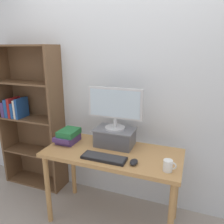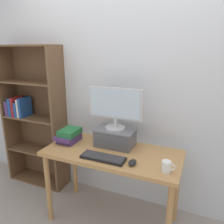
{
  "view_description": "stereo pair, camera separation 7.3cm",
  "coord_description": "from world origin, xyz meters",
  "px_view_note": "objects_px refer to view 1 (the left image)",
  "views": [
    {
      "loc": [
        0.65,
        -1.72,
        1.68
      ],
      "look_at": [
        -0.03,
        0.05,
        1.13
      ],
      "focal_mm": 35.0,
      "sensor_mm": 36.0,
      "label": 1
    },
    {
      "loc": [
        0.72,
        -1.69,
        1.68
      ],
      "look_at": [
        -0.03,
        0.05,
        1.13
      ],
      "focal_mm": 35.0,
      "sensor_mm": 36.0,
      "label": 2
    }
  ],
  "objects_px": {
    "riser_box": "(115,137)",
    "coffee_mug": "(168,166)",
    "keyboard": "(104,158)",
    "bookshelf_unit": "(31,117)",
    "computer_mouse": "(134,162)",
    "book_stack": "(68,136)",
    "computer_monitor": "(115,106)",
    "desk": "(112,161)"
  },
  "relations": [
    {
      "from": "book_stack",
      "to": "coffee_mug",
      "type": "distance_m",
      "value": 1.03
    },
    {
      "from": "riser_box",
      "to": "coffee_mug",
      "type": "distance_m",
      "value": 0.62
    },
    {
      "from": "coffee_mug",
      "to": "riser_box",
      "type": "bearing_deg",
      "value": 151.53
    },
    {
      "from": "riser_box",
      "to": "computer_mouse",
      "type": "xyz_separation_m",
      "value": [
        0.27,
        -0.29,
        -0.07
      ]
    },
    {
      "from": "bookshelf_unit",
      "to": "book_stack",
      "type": "xyz_separation_m",
      "value": [
        0.69,
        -0.26,
        -0.05
      ]
    },
    {
      "from": "riser_box",
      "to": "keyboard",
      "type": "distance_m",
      "value": 0.31
    },
    {
      "from": "keyboard",
      "to": "coffee_mug",
      "type": "relative_size",
      "value": 3.8
    },
    {
      "from": "computer_monitor",
      "to": "keyboard",
      "type": "bearing_deg",
      "value": -88.3
    },
    {
      "from": "bookshelf_unit",
      "to": "coffee_mug",
      "type": "relative_size",
      "value": 16.74
    },
    {
      "from": "desk",
      "to": "riser_box",
      "type": "xyz_separation_m",
      "value": [
        -0.03,
        0.13,
        0.19
      ]
    },
    {
      "from": "bookshelf_unit",
      "to": "riser_box",
      "type": "xyz_separation_m",
      "value": [
        1.16,
        -0.16,
        -0.02
      ]
    },
    {
      "from": "book_stack",
      "to": "bookshelf_unit",
      "type": "bearing_deg",
      "value": 159.2
    },
    {
      "from": "computer_monitor",
      "to": "keyboard",
      "type": "xyz_separation_m",
      "value": [
        0.01,
        -0.3,
        -0.39
      ]
    },
    {
      "from": "riser_box",
      "to": "desk",
      "type": "bearing_deg",
      "value": -79.27
    },
    {
      "from": "computer_monitor",
      "to": "computer_mouse",
      "type": "relative_size",
      "value": 5.1
    },
    {
      "from": "riser_box",
      "to": "book_stack",
      "type": "height_order",
      "value": "riser_box"
    },
    {
      "from": "desk",
      "to": "book_stack",
      "type": "height_order",
      "value": "book_stack"
    },
    {
      "from": "riser_box",
      "to": "computer_monitor",
      "type": "xyz_separation_m",
      "value": [
        0.0,
        -0.0,
        0.31
      ]
    },
    {
      "from": "riser_box",
      "to": "coffee_mug",
      "type": "bearing_deg",
      "value": -28.47
    },
    {
      "from": "desk",
      "to": "computer_monitor",
      "type": "height_order",
      "value": "computer_monitor"
    },
    {
      "from": "keyboard",
      "to": "computer_mouse",
      "type": "xyz_separation_m",
      "value": [
        0.26,
        0.01,
        0.01
      ]
    },
    {
      "from": "keyboard",
      "to": "coffee_mug",
      "type": "distance_m",
      "value": 0.54
    },
    {
      "from": "computer_monitor",
      "to": "computer_mouse",
      "type": "height_order",
      "value": "computer_monitor"
    },
    {
      "from": "bookshelf_unit",
      "to": "keyboard",
      "type": "distance_m",
      "value": 1.26
    },
    {
      "from": "riser_box",
      "to": "book_stack",
      "type": "bearing_deg",
      "value": -167.86
    },
    {
      "from": "bookshelf_unit",
      "to": "riser_box",
      "type": "distance_m",
      "value": 1.17
    },
    {
      "from": "computer_monitor",
      "to": "coffee_mug",
      "type": "xyz_separation_m",
      "value": [
        0.55,
        -0.3,
        -0.35
      ]
    },
    {
      "from": "book_stack",
      "to": "desk",
      "type": "bearing_deg",
      "value": -3.85
    },
    {
      "from": "desk",
      "to": "riser_box",
      "type": "bearing_deg",
      "value": 100.73
    },
    {
      "from": "computer_monitor",
      "to": "keyboard",
      "type": "relative_size",
      "value": 1.36
    },
    {
      "from": "computer_mouse",
      "to": "riser_box",
      "type": "bearing_deg",
      "value": 133.3
    },
    {
      "from": "riser_box",
      "to": "keyboard",
      "type": "xyz_separation_m",
      "value": [
        0.01,
        -0.3,
        -0.08
      ]
    },
    {
      "from": "desk",
      "to": "book_stack",
      "type": "relative_size",
      "value": 5.18
    },
    {
      "from": "desk",
      "to": "keyboard",
      "type": "relative_size",
      "value": 3.23
    },
    {
      "from": "computer_monitor",
      "to": "riser_box",
      "type": "bearing_deg",
      "value": 90.0
    },
    {
      "from": "riser_box",
      "to": "keyboard",
      "type": "height_order",
      "value": "riser_box"
    },
    {
      "from": "bookshelf_unit",
      "to": "book_stack",
      "type": "distance_m",
      "value": 0.74
    },
    {
      "from": "computer_monitor",
      "to": "coffee_mug",
      "type": "relative_size",
      "value": 5.16
    },
    {
      "from": "computer_monitor",
      "to": "bookshelf_unit",
      "type": "bearing_deg",
      "value": 172.01
    },
    {
      "from": "riser_box",
      "to": "bookshelf_unit",
      "type": "bearing_deg",
      "value": 172.08
    },
    {
      "from": "bookshelf_unit",
      "to": "keyboard",
      "type": "relative_size",
      "value": 4.4
    },
    {
      "from": "computer_mouse",
      "to": "book_stack",
      "type": "height_order",
      "value": "book_stack"
    }
  ]
}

